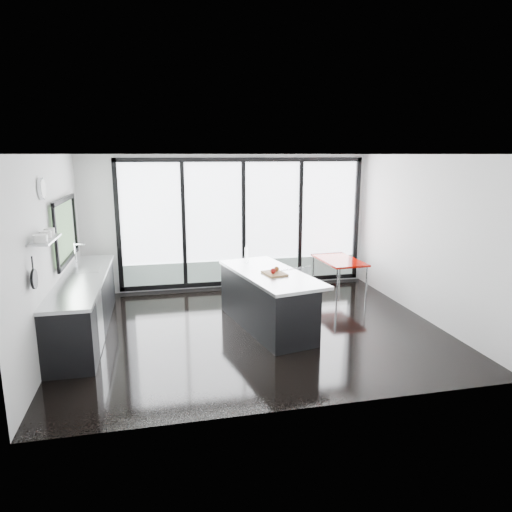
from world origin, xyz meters
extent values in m
cube|color=black|center=(0.00, 0.00, 0.00)|extent=(6.00, 5.00, 0.00)
cube|color=white|center=(0.00, 0.00, 2.80)|extent=(6.00, 5.00, 0.00)
cube|color=silver|center=(0.00, 2.50, 1.40)|extent=(6.00, 0.00, 2.80)
cube|color=white|center=(0.30, 2.47, 1.40)|extent=(5.00, 0.02, 2.50)
cube|color=slate|center=(0.30, 2.43, 0.37)|extent=(5.00, 0.02, 0.44)
cube|color=black|center=(-0.95, 2.43, 1.40)|extent=(0.08, 0.04, 2.50)
cube|color=black|center=(0.30, 2.43, 1.40)|extent=(0.08, 0.04, 2.50)
cube|color=black|center=(1.55, 2.43, 1.40)|extent=(0.08, 0.04, 2.50)
cube|color=silver|center=(0.00, -2.50, 1.40)|extent=(6.00, 0.00, 2.80)
cube|color=silver|center=(-3.00, 0.00, 1.40)|extent=(0.00, 5.00, 2.80)
cube|color=#496644|center=(-2.97, 0.90, 1.60)|extent=(0.02, 1.60, 0.90)
cube|color=#AAADAF|center=(-2.87, -0.85, 1.75)|extent=(0.25, 0.80, 0.03)
cylinder|color=white|center=(-2.97, -0.30, 2.35)|extent=(0.04, 0.30, 0.30)
cylinder|color=black|center=(-2.94, -1.25, 1.35)|extent=(0.03, 0.24, 0.24)
cube|color=silver|center=(3.00, 0.00, 1.40)|extent=(0.00, 5.00, 2.80)
cube|color=black|center=(-2.67, 0.40, 0.43)|extent=(0.65, 3.20, 0.87)
cube|color=#AAADAF|center=(-2.67, 0.40, 0.90)|extent=(0.69, 3.24, 0.05)
cube|color=#AAADAF|center=(-2.67, 0.90, 0.90)|extent=(0.45, 0.48, 0.06)
cylinder|color=silver|center=(-2.82, 0.90, 1.14)|extent=(0.02, 0.02, 0.44)
cube|color=#AAADAF|center=(-2.36, -0.35, 0.42)|extent=(0.03, 0.60, 0.80)
cube|color=black|center=(0.21, 0.04, 0.44)|extent=(1.19, 2.31, 0.87)
cube|color=#AAADAF|center=(0.29, 0.05, 0.90)|extent=(1.40, 2.41, 0.05)
cube|color=olive|center=(0.32, -0.09, 0.94)|extent=(0.38, 0.45, 0.03)
sphere|color=maroon|center=(0.28, -0.15, 1.00)|extent=(0.11, 0.11, 0.09)
sphere|color=brown|center=(0.37, -0.03, 0.99)|extent=(0.10, 0.10, 0.08)
cylinder|color=silver|center=(0.03, 0.77, 1.06)|extent=(0.08, 0.08, 0.28)
cylinder|color=silver|center=(0.71, 0.03, 0.36)|extent=(0.58, 0.58, 0.72)
cylinder|color=silver|center=(1.06, 0.42, 0.33)|extent=(0.52, 0.52, 0.66)
cube|color=#860700|center=(2.16, 1.66, 0.35)|extent=(0.81, 1.33, 0.69)
camera|label=1|loc=(-1.48, -6.92, 2.80)|focal=32.00mm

